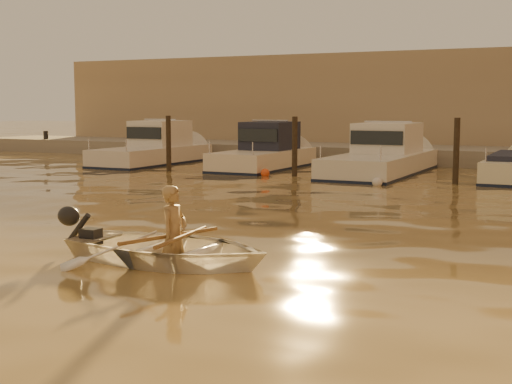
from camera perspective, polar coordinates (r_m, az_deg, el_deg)
The scene contains 16 objects.
ground_plane at distance 9.31m, azimuth 1.10°, elevation -7.72°, with size 160.00×160.00×0.00m, color olive.
dinghy at distance 10.82m, azimuth -7.01°, elevation -4.50°, with size 2.34×3.28×0.68m, color white.
person at distance 10.73m, azimuth -6.58°, elevation -3.41°, with size 0.54×0.35×1.48m, color #98784C.
outboard_motor at distance 11.70m, azimuth -13.16°, elevation -3.48°, with size 0.90×0.40×0.70m, color black, non-canonical shape.
oar_port at distance 10.65m, azimuth -5.91°, elevation -3.58°, with size 0.06×0.06×2.10m, color brown.
oar_starboard at distance 10.76m, azimuth -6.81°, elevation -3.49°, with size 0.06×0.06×2.10m, color brown.
moored_boat_0 at distance 29.33m, azimuth -8.30°, elevation 3.46°, with size 2.14×6.86×1.75m, color silver, non-canonical shape.
moored_boat_1 at distance 26.82m, azimuth 0.62°, elevation 3.21°, with size 2.09×6.28×1.75m, color #F0E1C9, non-canonical shape.
moored_boat_2 at distance 25.21m, azimuth 10.02°, elevation 2.87°, with size 2.39×7.98×1.75m, color silver, non-canonical shape.
piling_0 at distance 26.25m, azimuth -7.01°, elevation 3.68°, with size 0.18×0.18×2.20m, color #2D2319.
piling_1 at distance 23.90m, azimuth 3.11°, elevation 3.41°, with size 0.18×0.18×2.20m, color #2D2319.
piling_2 at distance 22.38m, azimuth 15.72°, elevation 2.93°, with size 0.18×0.18×2.20m, color #2D2319.
fender_a at distance 26.82m, azimuth -9.72°, elevation 1.99°, with size 0.30×0.30×0.30m, color white.
fender_b at distance 24.05m, azimuth 0.73°, elevation 1.53°, with size 0.30×0.30×0.30m, color #EC4F1B.
fender_c at distance 21.41m, azimuth 9.68°, elevation 0.77°, with size 0.30×0.30×0.30m, color silver.
quay at distance 30.00m, azimuth 18.72°, elevation 2.33°, with size 52.00×4.00×1.00m, color gray.
Camera 1 is at (3.80, -8.17, 2.35)m, focal length 50.00 mm.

